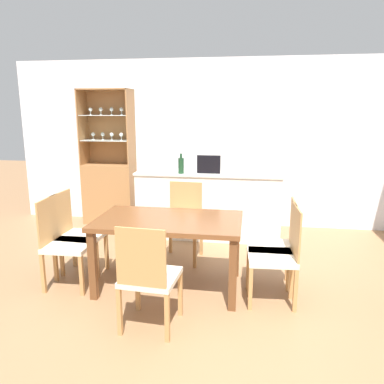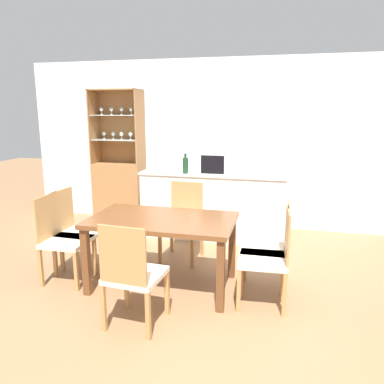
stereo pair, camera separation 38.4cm
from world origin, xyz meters
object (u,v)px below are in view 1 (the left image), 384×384
Objects in this scene: display_cabinet at (110,184)px; dining_chair_side_left_near at (65,243)px; microwave at (215,163)px; dining_chair_side_left_far at (76,235)px; dining_chair_head_far at (183,222)px; dining_table at (169,228)px; dining_chair_side_right_far at (275,245)px; dining_chair_side_right_near at (277,255)px; dining_chair_head_near at (149,277)px; wine_bottle at (181,165)px.

dining_chair_side_left_near is (0.36, -2.22, -0.16)m from display_cabinet.
dining_chair_side_left_far is at bearing -133.33° from microwave.
dining_chair_head_far is at bearing 123.25° from dining_chair_side_left_far.
display_cabinet reaches higher than dining_table.
dining_table is 1.09m from dining_chair_side_right_far.
display_cabinet is 2.00m from dining_chair_side_left_far.
dining_chair_side_right_near is at bearing 179.40° from dining_chair_side_right_far.
microwave is (0.31, 2.35, 0.62)m from dining_chair_head_near.
display_cabinet is 2.26× the size of dining_chair_side_left_far.
display_cabinet reaches higher than dining_chair_side_right_near.
dining_chair_side_left_far is 1.90× the size of microwave.
dining_chair_side_right_far is 1.00× the size of dining_chair_side_right_near.
wine_bottle is at bearing 97.74° from dining_chair_head_near.
wine_bottle is at bearing -26.52° from display_cabinet.
display_cabinet is 2.26× the size of dining_chair_side_left_near.
dining_chair_head_far is (1.07, 0.64, 0.00)m from dining_chair_side_left_far.
dining_chair_head_near is at bearing 57.47° from dining_chair_side_left_near.
dining_chair_side_right_near reaches higher than dining_table.
dining_chair_side_right_near and dining_chair_head_near have the same top height.
display_cabinet is 1.86m from microwave.
dining_chair_side_right_far is at bearing -38.18° from display_cabinet.
microwave is at bearing 139.08° from dining_chair_side_left_far.
microwave is (1.74, -0.50, 0.46)m from display_cabinet.
dining_chair_side_right_near is (-0.00, -0.25, 0.00)m from dining_chair_side_right_far.
dining_chair_side_left_far is 1.00× the size of dining_chair_side_right_near.
dining_chair_side_left_near is (-2.13, -0.26, 0.00)m from dining_chair_side_right_far.
dining_chair_side_left_far is 1.00× the size of dining_chair_head_far.
dining_chair_side_right_far is at bearing -3.45° from dining_chair_side_right_near.
microwave is at bearing 86.62° from dining_chair_head_near.
wine_bottle reaches higher than dining_chair_side_left_near.
microwave is at bearing 20.43° from dining_chair_side_right_near.
dining_chair_head_near reaches higher than dining_table.
dining_chair_head_near is 2.30m from wine_bottle.
dining_chair_side_right_far is at bearing 6.89° from dining_table.
dining_chair_side_left_near is at bearing -80.74° from display_cabinet.
dining_chair_side_right_far is at bearing -47.52° from wine_bottle.
display_cabinet reaches higher than dining_chair_head_near.
dining_chair_head_far is 1.54m from dining_chair_head_near.
dining_chair_head_near and dining_chair_side_left_near have the same top height.
dining_chair_side_left_far is at bearing 79.73° from dining_chair_side_right_near.
display_cabinet is at bearing 163.85° from microwave.
dining_chair_side_left_far and dining_chair_side_right_near have the same top height.
dining_chair_side_right_far is (2.49, -1.96, -0.16)m from display_cabinet.
dining_chair_side_right_far is 1.24m from dining_chair_head_far.
microwave is (0.31, 0.82, 0.62)m from dining_chair_head_far.
microwave is at bearing 26.87° from dining_chair_side_right_far.
dining_chair_head_far is 1.07m from microwave.
display_cabinet is 7.68× the size of wine_bottle.
dining_chair_head_near is at bearing 117.60° from dining_chair_side_right_near.
dining_table is 1.51m from wine_bottle.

